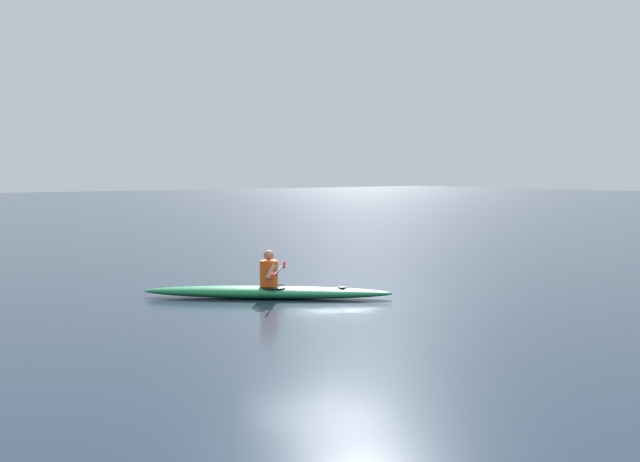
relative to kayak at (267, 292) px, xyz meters
name	(u,v)px	position (x,y,z in m)	size (l,w,h in m)	color
ground_plane	(319,298)	(-0.89, 0.56, -0.13)	(160.00, 160.00, 0.00)	#1E2D3D
kayak	(267,292)	(0.00, 0.00, 0.00)	(4.27, 3.83, 0.25)	#19723F
kayaker	(270,271)	(-0.04, 0.04, 0.43)	(1.54, 1.77, 0.74)	#E04C14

